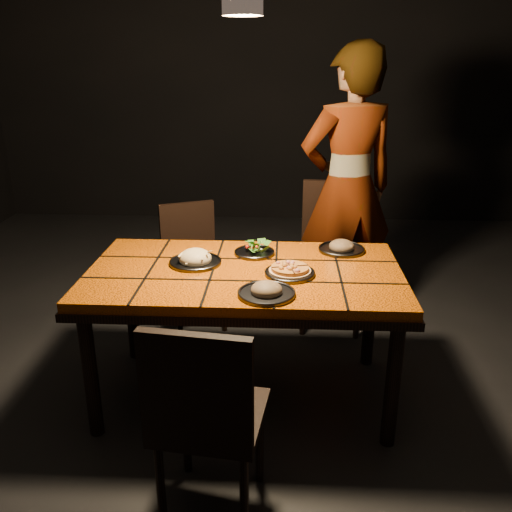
{
  "coord_description": "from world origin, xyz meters",
  "views": [
    {
      "loc": [
        0.19,
        -2.56,
        1.78
      ],
      "look_at": [
        0.06,
        0.01,
        0.82
      ],
      "focal_mm": 38.0,
      "sensor_mm": 36.0,
      "label": 1
    }
  ],
  "objects_px": {
    "dining_table": "(245,284)",
    "plate_pasta": "(195,259)",
    "chair_far_left": "(192,257)",
    "chair_near": "(205,412)",
    "chair_far_right": "(333,244)",
    "plate_pizza": "(290,271)",
    "diner": "(348,189)"
  },
  "relations": [
    {
      "from": "diner",
      "to": "plate_pizza",
      "type": "distance_m",
      "value": 1.16
    },
    {
      "from": "chair_near",
      "to": "chair_far_right",
      "type": "bearing_deg",
      "value": -101.29
    },
    {
      "from": "plate_pasta",
      "to": "dining_table",
      "type": "bearing_deg",
      "value": -14.72
    },
    {
      "from": "chair_far_left",
      "to": "plate_pasta",
      "type": "distance_m",
      "value": 0.88
    },
    {
      "from": "chair_near",
      "to": "diner",
      "type": "bearing_deg",
      "value": -103.02
    },
    {
      "from": "plate_pizza",
      "to": "dining_table",
      "type": "bearing_deg",
      "value": 165.69
    },
    {
      "from": "dining_table",
      "to": "chair_far_right",
      "type": "xyz_separation_m",
      "value": [
        0.54,
        0.97,
        -0.11
      ]
    },
    {
      "from": "chair_near",
      "to": "plate_pizza",
      "type": "relative_size",
      "value": 3.59
    },
    {
      "from": "chair_near",
      "to": "plate_pasta",
      "type": "relative_size",
      "value": 3.3
    },
    {
      "from": "chair_near",
      "to": "chair_far_right",
      "type": "height_order",
      "value": "chair_far_right"
    },
    {
      "from": "diner",
      "to": "plate_pizza",
      "type": "bearing_deg",
      "value": 49.88
    },
    {
      "from": "dining_table",
      "to": "chair_far_left",
      "type": "height_order",
      "value": "chair_far_left"
    },
    {
      "from": "dining_table",
      "to": "plate_pasta",
      "type": "distance_m",
      "value": 0.29
    },
    {
      "from": "chair_near",
      "to": "chair_far_left",
      "type": "distance_m",
      "value": 1.79
    },
    {
      "from": "chair_far_right",
      "to": "diner",
      "type": "xyz_separation_m",
      "value": [
        0.08,
        0.06,
        0.37
      ]
    },
    {
      "from": "dining_table",
      "to": "chair_near",
      "type": "relative_size",
      "value": 1.79
    },
    {
      "from": "chair_far_right",
      "to": "diner",
      "type": "bearing_deg",
      "value": 39.31
    },
    {
      "from": "dining_table",
      "to": "chair_far_left",
      "type": "xyz_separation_m",
      "value": [
        -0.43,
        0.88,
        -0.19
      ]
    },
    {
      "from": "chair_near",
      "to": "diner",
      "type": "height_order",
      "value": "diner"
    },
    {
      "from": "chair_far_left",
      "to": "diner",
      "type": "height_order",
      "value": "diner"
    },
    {
      "from": "chair_far_right",
      "to": "plate_pasta",
      "type": "relative_size",
      "value": 3.57
    },
    {
      "from": "chair_near",
      "to": "plate_pasta",
      "type": "height_order",
      "value": "chair_near"
    },
    {
      "from": "dining_table",
      "to": "diner",
      "type": "relative_size",
      "value": 0.87
    },
    {
      "from": "chair_far_left",
      "to": "plate_pizza",
      "type": "distance_m",
      "value": 1.19
    },
    {
      "from": "chair_near",
      "to": "chair_far_left",
      "type": "bearing_deg",
      "value": -71.53
    },
    {
      "from": "chair_far_left",
      "to": "diner",
      "type": "bearing_deg",
      "value": -16.02
    },
    {
      "from": "dining_table",
      "to": "chair_far_left",
      "type": "bearing_deg",
      "value": 115.96
    },
    {
      "from": "plate_pasta",
      "to": "diner",
      "type": "bearing_deg",
      "value": 47.15
    },
    {
      "from": "chair_near",
      "to": "plate_pizza",
      "type": "height_order",
      "value": "chair_near"
    },
    {
      "from": "dining_table",
      "to": "chair_far_right",
      "type": "relative_size",
      "value": 1.65
    },
    {
      "from": "plate_pizza",
      "to": "chair_near",
      "type": "bearing_deg",
      "value": -111.33
    },
    {
      "from": "plate_pizza",
      "to": "chair_far_right",
      "type": "bearing_deg",
      "value": 73.39
    }
  ]
}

